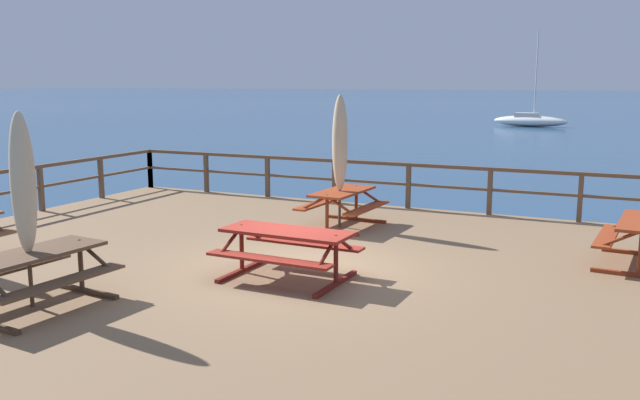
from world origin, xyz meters
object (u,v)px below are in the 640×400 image
(picnic_table_back_left, at_px, (287,243))
(patio_umbrella_short_front, at_px, (23,184))
(picnic_table_mid_left, at_px, (342,200))
(picnic_table_front_right, at_px, (33,267))
(patio_umbrella_short_back, at_px, (340,144))
(sailboat_distant, at_px, (530,120))

(picnic_table_back_left, xyz_separation_m, patio_umbrella_short_front, (-2.51, -2.61, 1.11))
(picnic_table_mid_left, height_order, patio_umbrella_short_front, patio_umbrella_short_front)
(picnic_table_front_right, height_order, picnic_table_back_left, same)
(picnic_table_back_left, relative_size, patio_umbrella_short_back, 0.75)
(patio_umbrella_short_back, xyz_separation_m, sailboat_distant, (-2.35, 45.25, -1.89))
(sailboat_distant, bearing_deg, picnic_table_front_right, -89.27)
(picnic_table_back_left, xyz_separation_m, sailboat_distant, (-3.10, 49.03, -0.71))
(picnic_table_mid_left, bearing_deg, picnic_table_front_right, -104.90)
(picnic_table_mid_left, bearing_deg, picnic_table_back_left, -79.37)
(picnic_table_back_left, height_order, patio_umbrella_short_front, patio_umbrella_short_front)
(patio_umbrella_short_front, distance_m, sailboat_distant, 51.68)
(picnic_table_back_left, distance_m, patio_umbrella_short_back, 4.03)
(picnic_table_back_left, relative_size, patio_umbrella_short_front, 0.78)
(picnic_table_front_right, relative_size, picnic_table_back_left, 0.99)
(picnic_table_front_right, distance_m, patio_umbrella_short_back, 6.72)
(picnic_table_mid_left, height_order, picnic_table_front_right, same)
(picnic_table_front_right, bearing_deg, picnic_table_mid_left, 75.10)
(picnic_table_mid_left, xyz_separation_m, sailboat_distant, (-2.38, 45.17, -0.70))
(picnic_table_back_left, relative_size, sailboat_distant, 0.26)
(picnic_table_back_left, bearing_deg, patio_umbrella_short_front, -133.85)
(patio_umbrella_short_front, relative_size, sailboat_distant, 0.34)
(patio_umbrella_short_front, height_order, sailboat_distant, sailboat_distant)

